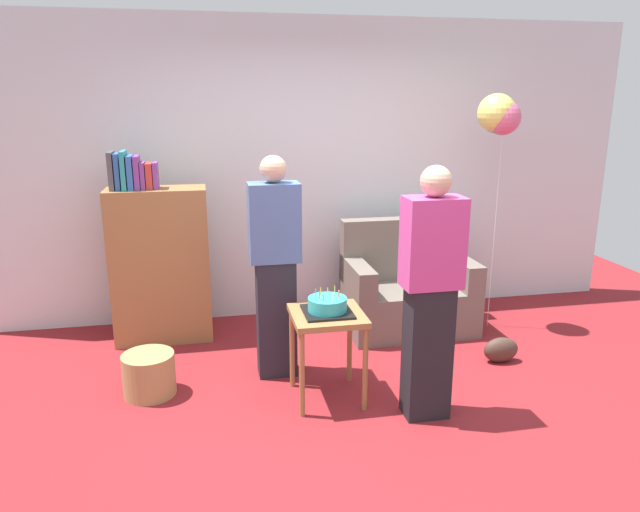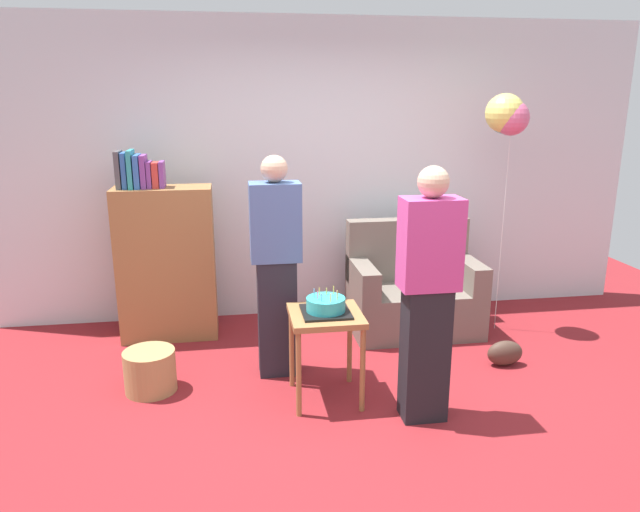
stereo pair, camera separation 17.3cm
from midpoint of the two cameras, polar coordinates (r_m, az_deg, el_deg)
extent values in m
plane|color=maroon|center=(4.00, 3.87, -15.15)|extent=(8.00, 8.00, 0.00)
cube|color=silver|center=(5.49, -1.50, 8.23)|extent=(6.00, 0.10, 2.70)
cube|color=#6B6056|center=(5.29, 7.63, -5.01)|extent=(1.10, 0.70, 0.40)
cube|color=#6B6056|center=(5.40, 6.89, 0.75)|extent=(1.10, 0.16, 0.56)
cube|color=#6B6056|center=(5.06, 2.71, -2.01)|extent=(0.16, 0.70, 0.24)
cube|color=#6B6056|center=(5.36, 12.51, -1.38)|extent=(0.16, 0.70, 0.24)
cube|color=olive|center=(5.12, -16.11, -0.91)|extent=(0.80, 0.36, 1.30)
cube|color=#4C4C51|center=(5.00, -20.47, 7.74)|extent=(0.04, 0.22, 0.30)
cube|color=#3366B7|center=(5.00, -19.94, 7.70)|extent=(0.04, 0.20, 0.29)
cube|color=teal|center=(4.99, -19.39, 7.85)|extent=(0.04, 0.25, 0.30)
cube|color=#3366B7|center=(4.98, -18.82, 7.68)|extent=(0.04, 0.23, 0.27)
cube|color=#7F3D93|center=(4.98, -18.25, 7.70)|extent=(0.04, 0.21, 0.26)
cube|color=#7F3D93|center=(4.98, -17.73, 7.44)|extent=(0.03, 0.19, 0.21)
cube|color=red|center=(4.97, -17.16, 7.43)|extent=(0.05, 0.17, 0.20)
cube|color=#7F3D93|center=(4.97, -16.59, 7.50)|extent=(0.04, 0.18, 0.21)
cube|color=olive|center=(3.94, -0.54, -5.80)|extent=(0.48, 0.48, 0.04)
cylinder|color=olive|center=(3.85, -3.07, -11.46)|extent=(0.04, 0.04, 0.58)
cylinder|color=olive|center=(3.92, 3.12, -10.92)|extent=(0.04, 0.04, 0.58)
cylinder|color=olive|center=(4.22, -3.91, -8.94)|extent=(0.04, 0.04, 0.58)
cylinder|color=olive|center=(4.29, 1.72, -8.51)|extent=(0.04, 0.04, 0.58)
cube|color=black|center=(3.93, -0.55, -5.42)|extent=(0.32, 0.32, 0.02)
cylinder|color=#2DB2B7|center=(3.91, -0.55, -4.70)|extent=(0.26, 0.26, 0.09)
cylinder|color=#EA668C|center=(3.91, 0.53, -3.68)|extent=(0.01, 0.01, 0.05)
cylinder|color=#F2CC4C|center=(3.96, 0.19, -3.32)|extent=(0.01, 0.01, 0.06)
cylinder|color=#F2CC4C|center=(3.95, -0.51, -3.44)|extent=(0.01, 0.01, 0.05)
cylinder|color=#F2CC4C|center=(3.94, -1.19, -3.47)|extent=(0.01, 0.01, 0.05)
cylinder|color=#66B2E5|center=(3.90, -1.70, -3.61)|extent=(0.01, 0.01, 0.06)
cylinder|color=#EA668C|center=(3.87, -1.33, -3.83)|extent=(0.01, 0.01, 0.06)
cylinder|color=#66B2E5|center=(3.83, -0.94, -4.05)|extent=(0.01, 0.01, 0.05)
cylinder|color=#F2CC4C|center=(3.81, -0.03, -4.08)|extent=(0.01, 0.01, 0.06)
cylinder|color=#F2CC4C|center=(3.85, 0.58, -3.82)|extent=(0.01, 0.01, 0.06)
cube|color=#23232D|center=(4.37, -5.40, -6.01)|extent=(0.28, 0.20, 0.88)
cube|color=#4C6BA3|center=(4.17, -5.64, 3.26)|extent=(0.36, 0.22, 0.56)
sphere|color=#D1A889|center=(4.11, -5.78, 8.38)|extent=(0.19, 0.19, 0.19)
cube|color=black|center=(3.85, 9.06, -9.18)|extent=(0.28, 0.20, 0.88)
cube|color=#C6428E|center=(3.62, 9.54, 1.27)|extent=(0.36, 0.22, 0.56)
sphere|color=#D1A889|center=(3.55, 9.80, 7.16)|extent=(0.19, 0.19, 0.19)
cylinder|color=#A88451|center=(4.36, -17.34, -10.89)|extent=(0.36, 0.36, 0.30)
ellipsoid|color=#473328|center=(4.85, 16.13, -8.73)|extent=(0.28, 0.14, 0.20)
cylinder|color=silver|center=(5.32, 15.73, 3.03)|extent=(0.00, 0.00, 1.90)
sphere|color=#2DADA8|center=(5.24, 15.89, 12.89)|extent=(0.28, 0.28, 0.28)
sphere|color=#E5D666|center=(5.22, 15.82, 13.20)|extent=(0.32, 0.32, 0.32)
sphere|color=#D65B84|center=(5.22, 16.41, 12.75)|extent=(0.29, 0.29, 0.29)
camera|label=1|loc=(0.09, -91.22, -0.33)|focal=33.03mm
camera|label=2|loc=(0.09, 88.78, 0.33)|focal=33.03mm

